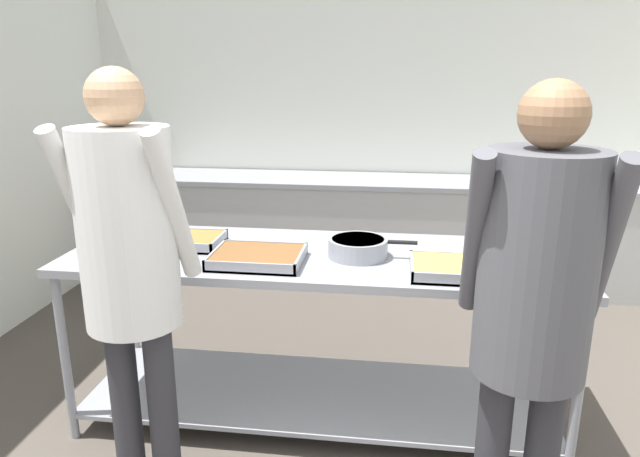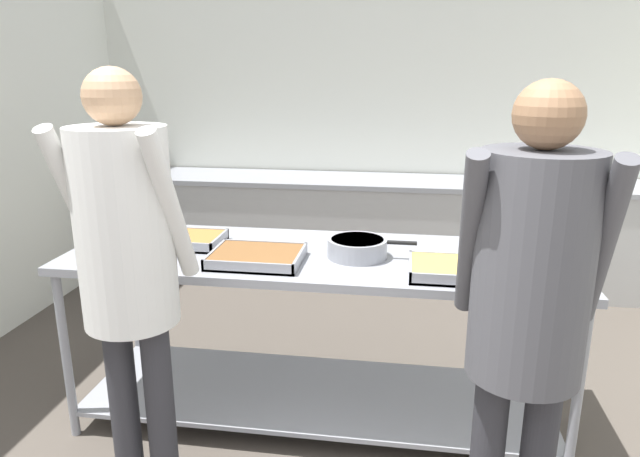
# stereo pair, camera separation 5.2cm
# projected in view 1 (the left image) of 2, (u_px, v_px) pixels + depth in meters

# --- Properties ---
(wall_rear) EXTENTS (4.91, 0.06, 2.65)m
(wall_rear) POSITION_uv_depth(u_px,v_px,m) (365.00, 123.00, 5.03)
(wall_rear) COLOR silver
(wall_rear) RESTS_ON ground_plane
(back_counter) EXTENTS (4.75, 0.65, 0.90)m
(back_counter) POSITION_uv_depth(u_px,v_px,m) (361.00, 230.00, 4.92)
(back_counter) COLOR #A8A8A8
(back_counter) RESTS_ON ground_plane
(serving_counter) EXTENTS (2.48, 0.82, 0.91)m
(serving_counter) POSITION_uv_depth(u_px,v_px,m) (317.00, 308.00, 2.91)
(serving_counter) COLOR gray
(serving_counter) RESTS_ON ground_plane
(broccoli_bowl) EXTENTS (0.21, 0.21, 0.10)m
(broccoli_bowl) POSITION_uv_depth(u_px,v_px,m) (104.00, 244.00, 2.84)
(broccoli_bowl) COLOR #B2B2B7
(broccoli_bowl) RESTS_ON serving_counter
(serving_tray_vegetables) EXTENTS (0.41, 0.28, 0.05)m
(serving_tray_vegetables) POSITION_uv_depth(u_px,v_px,m) (182.00, 241.00, 2.95)
(serving_tray_vegetables) COLOR gray
(serving_tray_vegetables) RESTS_ON serving_counter
(serving_tray_greens) EXTENTS (0.43, 0.34, 0.05)m
(serving_tray_greens) POSITION_uv_depth(u_px,v_px,m) (258.00, 257.00, 2.69)
(serving_tray_greens) COLOR gray
(serving_tray_greens) RESTS_ON serving_counter
(sauce_pan) EXTENTS (0.43, 0.29, 0.09)m
(sauce_pan) POSITION_uv_depth(u_px,v_px,m) (358.00, 247.00, 2.76)
(sauce_pan) COLOR gray
(sauce_pan) RESTS_ON serving_counter
(serving_tray_roast) EXTENTS (0.40, 0.31, 0.05)m
(serving_tray_roast) POSITION_uv_depth(u_px,v_px,m) (456.00, 269.00, 2.53)
(serving_tray_roast) COLOR gray
(serving_tray_roast) RESTS_ON serving_counter
(plate_stack) EXTENTS (0.28, 0.28, 0.05)m
(plate_stack) POSITION_uv_depth(u_px,v_px,m) (533.00, 258.00, 2.68)
(plate_stack) COLOR white
(plate_stack) RESTS_ON serving_counter
(guest_serving_left) EXTENTS (0.47, 0.37, 1.81)m
(guest_serving_left) POSITION_uv_depth(u_px,v_px,m) (129.00, 252.00, 2.17)
(guest_serving_left) COLOR #2D2D33
(guest_serving_left) RESTS_ON ground_plane
(guest_serving_right) EXTENTS (0.49, 0.37, 1.77)m
(guest_serving_right) POSITION_uv_depth(u_px,v_px,m) (534.00, 293.00, 1.85)
(guest_serving_right) COLOR #2D2D33
(guest_serving_right) RESTS_ON ground_plane
(water_bottle) EXTENTS (0.06, 0.06, 0.22)m
(water_bottle) POSITION_uv_depth(u_px,v_px,m) (137.00, 161.00, 5.08)
(water_bottle) COLOR brown
(water_bottle) RESTS_ON back_counter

